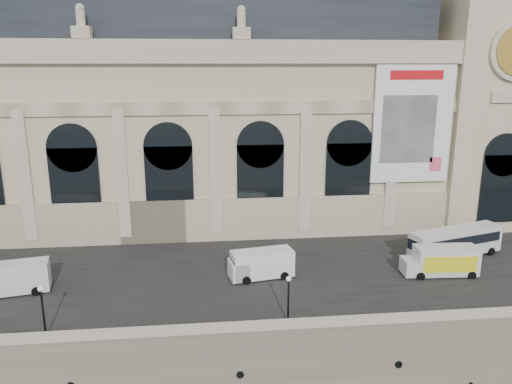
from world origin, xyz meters
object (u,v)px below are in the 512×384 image
van_b (9,279)px  lamp_right (288,301)px  box_truck (441,261)px  bus_right (455,241)px  lamp_left (43,312)px  van_c (258,264)px

van_b → lamp_right: size_ratio=1.61×
box_truck → bus_right: bearing=49.8°
lamp_left → box_truck: bearing=12.7°
van_c → box_truck: 17.42m
box_truck → lamp_right: size_ratio=1.78×
van_c → box_truck: size_ratio=0.88×
lamp_right → lamp_left: bearing=-179.8°
box_truck → lamp_left: bearing=-167.3°
bus_right → lamp_right: (-19.52, -11.70, 0.24)m
van_b → van_c: bearing=2.5°
lamp_left → lamp_right: lamp_left is taller
van_c → lamp_left: bearing=-152.2°
bus_right → lamp_left: lamp_left is taller
bus_right → lamp_left: (-37.61, -11.77, 0.31)m
lamp_right → van_b: bearing=161.5°
lamp_right → bus_right: bearing=30.9°
bus_right → van_c: bus_right is taller
lamp_right → box_truck: bearing=25.3°
van_c → lamp_left: lamp_left is taller
van_b → box_truck: bearing=-0.3°
box_truck → van_b: bearing=179.7°
box_truck → lamp_right: lamp_right is taller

